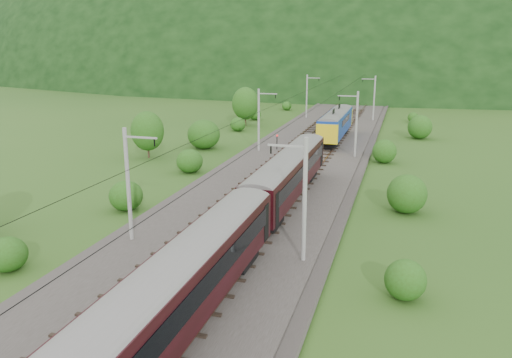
# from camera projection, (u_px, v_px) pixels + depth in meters

# --- Properties ---
(ground) EXTENTS (600.00, 600.00, 0.00)m
(ground) POSITION_uv_depth(u_px,v_px,m) (213.00, 253.00, 33.86)
(ground) COLOR #264C18
(ground) RESTS_ON ground
(railbed) EXTENTS (14.00, 220.00, 0.30)m
(railbed) POSITION_uv_depth(u_px,v_px,m) (256.00, 207.00, 43.07)
(railbed) COLOR #38332D
(railbed) RESTS_ON ground
(track_left) EXTENTS (2.40, 220.00, 0.27)m
(track_left) POSITION_uv_depth(u_px,v_px,m) (229.00, 202.00, 43.68)
(track_left) COLOR brown
(track_left) RESTS_ON railbed
(track_right) EXTENTS (2.40, 220.00, 0.27)m
(track_right) POSITION_uv_depth(u_px,v_px,m) (283.00, 207.00, 42.35)
(track_right) COLOR brown
(track_right) RESTS_ON railbed
(catenary_left) EXTENTS (2.54, 192.28, 8.00)m
(catenary_left) POSITION_uv_depth(u_px,v_px,m) (259.00, 119.00, 63.98)
(catenary_left) COLOR gray
(catenary_left) RESTS_ON railbed
(catenary_right) EXTENTS (2.54, 192.28, 8.00)m
(catenary_right) POSITION_uv_depth(u_px,v_px,m) (356.00, 123.00, 60.58)
(catenary_right) COLOR gray
(catenary_right) RESTS_ON railbed
(overhead_wires) EXTENTS (4.83, 198.00, 0.03)m
(overhead_wires) POSITION_uv_depth(u_px,v_px,m) (256.00, 127.00, 41.26)
(overhead_wires) COLOR black
(overhead_wires) RESTS_ON ground
(mountain_main) EXTENTS (504.00, 360.00, 244.00)m
(mountain_main) POSITION_uv_depth(u_px,v_px,m) (386.00, 70.00, 274.30)
(mountain_main) COLOR black
(mountain_main) RESTS_ON ground
(mountain_ridge) EXTENTS (336.00, 280.00, 132.00)m
(mountain_ridge) POSITION_uv_depth(u_px,v_px,m) (210.00, 65.00, 344.56)
(mountain_ridge) COLOR black
(mountain_ridge) RESTS_ON ground
(train) EXTENTS (2.83, 113.52, 4.91)m
(train) POSITION_uv_depth(u_px,v_px,m) (186.00, 269.00, 23.64)
(train) COLOR black
(train) RESTS_ON ground
(hazard_post_near) EXTENTS (0.17, 0.17, 1.58)m
(hazard_post_near) POSITION_uv_depth(u_px,v_px,m) (300.00, 148.00, 62.73)
(hazard_post_near) COLOR red
(hazard_post_near) RESTS_ON railbed
(hazard_post_far) EXTENTS (0.17, 0.17, 1.58)m
(hazard_post_far) POSITION_uv_depth(u_px,v_px,m) (318.00, 138.00, 69.30)
(hazard_post_far) COLOR red
(hazard_post_far) RESTS_ON railbed
(signal) EXTENTS (0.21, 0.21, 1.93)m
(signal) POSITION_uv_depth(u_px,v_px,m) (277.00, 141.00, 65.71)
(signal) COLOR black
(signal) RESTS_ON railbed
(vegetation_left) EXTENTS (12.28, 144.10, 6.92)m
(vegetation_left) POSITION_uv_depth(u_px,v_px,m) (125.00, 157.00, 49.86)
(vegetation_left) COLOR #274C14
(vegetation_left) RESTS_ON ground
(vegetation_right) EXTENTS (7.49, 106.70, 3.21)m
(vegetation_right) POSITION_uv_depth(u_px,v_px,m) (405.00, 180.00, 46.76)
(vegetation_right) COLOR #274C14
(vegetation_right) RESTS_ON ground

